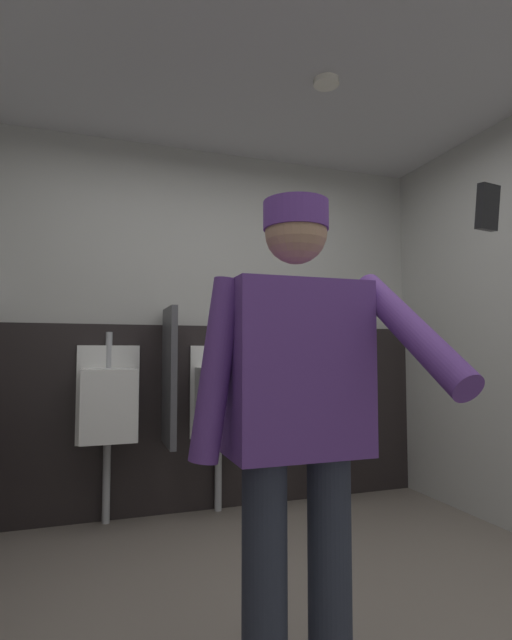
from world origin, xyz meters
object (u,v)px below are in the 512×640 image
at_px(person, 298,409).
at_px(cell_phone, 488,207).
at_px(urinal_middle, 222,400).
at_px(urinal_right, 320,396).
at_px(urinal_left, 108,403).

distance_m(person, cell_phone, 0.78).
bearing_deg(person, urinal_middle, 82.61).
xyz_separation_m(urinal_right, person, (-0.99, -1.83, 0.15)).
relative_size(urinal_middle, urinal_right, 1.00).
bearing_deg(urinal_left, person, -74.38).
distance_m(urinal_left, person, 1.91).
relative_size(urinal_left, urinal_right, 1.00).
bearing_deg(urinal_middle, cell_phone, -88.92).
xyz_separation_m(urinal_middle, person, (-0.24, -1.83, 0.15)).
bearing_deg(urinal_middle, urinal_left, 180.00).
height_order(urinal_left, person, person).
relative_size(urinal_middle, person, 0.78).
height_order(urinal_left, urinal_middle, same).
xyz_separation_m(urinal_left, urinal_right, (1.50, 0.00, 0.00)).
relative_size(urinal_left, urinal_middle, 1.00).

